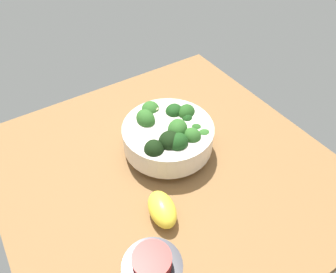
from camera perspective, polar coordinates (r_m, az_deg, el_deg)
The scene contains 3 objects.
ground_plane at distance 67.58cm, azimuth -0.27°, elevation -6.71°, with size 63.98×63.98×4.97cm, color brown.
bowl_of_broccoli at distance 65.37cm, azimuth 0.16°, elevation 0.38°, with size 19.06×18.53×10.11cm.
lemon_wedge at distance 57.02cm, azimuth -1.05°, elevation -12.81°, with size 7.54×4.59×4.47cm, color yellow.
Camera 1 is at (-35.72, 22.53, 50.28)cm, focal length 34.28 mm.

